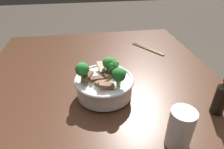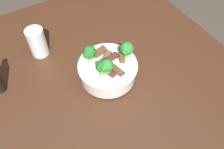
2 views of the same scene
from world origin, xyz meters
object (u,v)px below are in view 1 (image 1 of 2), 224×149
(drinking_glass, at_px, (180,130))
(chopsticks_pair, at_px, (148,49))
(rice_bowl, at_px, (103,84))
(soy_sauce_bottle, at_px, (221,97))

(drinking_glass, bearing_deg, chopsticks_pair, 169.82)
(rice_bowl, height_order, chopsticks_pair, rice_bowl)
(rice_bowl, distance_m, drinking_glass, 0.29)
(rice_bowl, distance_m, chopsticks_pair, 0.45)
(rice_bowl, xyz_separation_m, drinking_glass, (0.24, 0.17, 0.00))
(drinking_glass, height_order, soy_sauce_bottle, soy_sauce_bottle)
(drinking_glass, relative_size, chopsticks_pair, 0.63)
(drinking_glass, distance_m, chopsticks_pair, 0.60)
(soy_sauce_bottle, bearing_deg, drinking_glass, -61.94)
(rice_bowl, height_order, soy_sauce_bottle, same)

